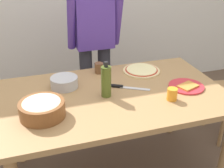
# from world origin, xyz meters

# --- Properties ---
(dining_table) EXTENTS (1.60, 0.96, 0.76)m
(dining_table) POSITION_xyz_m (0.00, 0.00, 0.67)
(dining_table) COLOR #A37A4C
(dining_table) RESTS_ON ground
(person_cook) EXTENTS (0.49, 0.25, 1.62)m
(person_cook) POSITION_xyz_m (0.05, 0.76, 0.94)
(person_cook) COLOR #2D2D38
(person_cook) RESTS_ON ground
(pizza_raw_on_board) EXTENTS (0.30, 0.30, 0.02)m
(pizza_raw_on_board) POSITION_xyz_m (0.33, 0.30, 0.77)
(pizza_raw_on_board) COLOR beige
(pizza_raw_on_board) RESTS_ON dining_table
(plate_with_slice) EXTENTS (0.26, 0.26, 0.02)m
(plate_with_slice) POSITION_xyz_m (0.54, -0.07, 0.77)
(plate_with_slice) COLOR red
(plate_with_slice) RESTS_ON dining_table
(popcorn_bowl) EXTENTS (0.28, 0.28, 0.11)m
(popcorn_bowl) POSITION_xyz_m (-0.51, -0.15, 0.82)
(popcorn_bowl) COLOR brown
(popcorn_bowl) RESTS_ON dining_table
(mixing_bowl_steel) EXTENTS (0.20, 0.20, 0.08)m
(mixing_bowl_steel) POSITION_xyz_m (-0.32, 0.20, 0.80)
(mixing_bowl_steel) COLOR #B7B7BC
(mixing_bowl_steel) RESTS_ON dining_table
(olive_oil_bottle) EXTENTS (0.07, 0.07, 0.26)m
(olive_oil_bottle) POSITION_xyz_m (-0.06, -0.02, 0.87)
(olive_oil_bottle) COLOR #47561E
(olive_oil_bottle) RESTS_ON dining_table
(cup_orange) EXTENTS (0.07, 0.07, 0.08)m
(cup_orange) POSITION_xyz_m (0.35, -0.20, 0.80)
(cup_orange) COLOR orange
(cup_orange) RESTS_ON dining_table
(cup_small_brown) EXTENTS (0.07, 0.07, 0.08)m
(cup_small_brown) POSITION_xyz_m (-0.01, 0.37, 0.80)
(cup_small_brown) COLOR brown
(cup_small_brown) RESTS_ON dining_table
(chef_knife) EXTENTS (0.26, 0.16, 0.02)m
(chef_knife) POSITION_xyz_m (0.10, 0.05, 0.77)
(chef_knife) COLOR silver
(chef_knife) RESTS_ON dining_table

